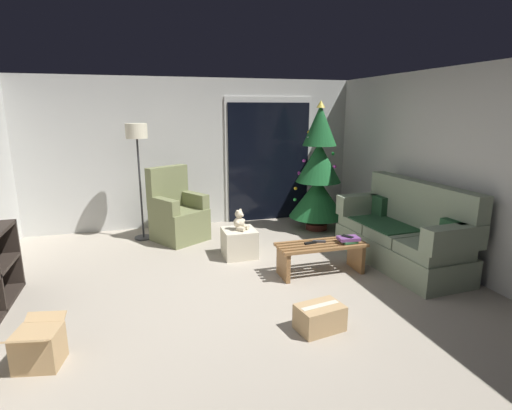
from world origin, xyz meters
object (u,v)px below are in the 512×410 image
object	(u,v)px
christmas_tree	(318,174)
coffee_table	(321,253)
armchair	(177,214)
remote_graphite	(319,241)
cell_phone	(347,236)
couch	(404,234)
teddy_bear_cream	(240,221)
book_stack	(348,239)
remote_black	(310,243)
cardboard_box_taped_mid_floor	(320,317)
floor_lamp	(137,142)
ottoman	(239,243)
cardboard_box_open_near_shelf	(39,348)

from	to	relation	value
christmas_tree	coffee_table	bearing A→B (deg)	-113.20
coffee_table	armchair	xyz separation A→B (m)	(-1.57, 1.85, 0.14)
remote_graphite	cell_phone	xyz separation A→B (m)	(0.33, -0.09, 0.06)
couch	teddy_bear_cream	xyz separation A→B (m)	(-1.99, 0.85, 0.11)
book_stack	teddy_bear_cream	xyz separation A→B (m)	(-1.16, 0.90, 0.08)
remote_graphite	remote_black	xyz separation A→B (m)	(-0.13, -0.02, 0.00)
coffee_table	cardboard_box_taped_mid_floor	size ratio (longest dim) A/B	2.38
remote_graphite	cell_phone	world-z (taller)	cell_phone
coffee_table	remote_black	bearing A→B (deg)	169.17
floor_lamp	ottoman	size ratio (longest dim) A/B	4.05
armchair	christmas_tree	bearing A→B (deg)	-2.42
remote_graphite	cardboard_box_open_near_shelf	xyz separation A→B (m)	(-2.92, -1.10, -0.24)
coffee_table	remote_graphite	bearing A→B (deg)	97.76
remote_black	floor_lamp	distance (m)	3.02
teddy_bear_cream	book_stack	bearing A→B (deg)	-37.90
couch	cardboard_box_taped_mid_floor	world-z (taller)	couch
remote_graphite	floor_lamp	distance (m)	3.09
christmas_tree	cardboard_box_taped_mid_floor	size ratio (longest dim) A/B	4.61
cell_phone	floor_lamp	size ratio (longest dim) A/B	0.08
couch	ottoman	world-z (taller)	couch
coffee_table	teddy_bear_cream	distance (m)	1.21
coffee_table	book_stack	bearing A→B (deg)	-7.54
remote_graphite	ottoman	distance (m)	1.17
ottoman	remote_black	bearing A→B (deg)	-50.59
remote_graphite	ottoman	size ratio (longest dim) A/B	0.35
cardboard_box_open_near_shelf	book_stack	bearing A→B (deg)	17.17
remote_black	floor_lamp	world-z (taller)	floor_lamp
couch	floor_lamp	size ratio (longest dim) A/B	1.11
cardboard_box_open_near_shelf	cardboard_box_taped_mid_floor	world-z (taller)	cardboard_box_open_near_shelf
coffee_table	cardboard_box_open_near_shelf	distance (m)	3.11
cell_phone	remote_black	bearing A→B (deg)	140.93
cell_phone	armchair	xyz separation A→B (m)	(-1.89, 1.89, -0.06)
cardboard_box_open_near_shelf	cardboard_box_taped_mid_floor	bearing A→B (deg)	-3.19
cell_phone	cardboard_box_taped_mid_floor	xyz separation A→B (m)	(-0.89, -1.15, -0.34)
remote_black	teddy_bear_cream	size ratio (longest dim) A/B	0.55
ottoman	armchair	bearing A→B (deg)	127.06
couch	remote_black	bearing A→B (deg)	179.28
cardboard_box_taped_mid_floor	book_stack	bearing A→B (deg)	51.52
floor_lamp	book_stack	bearing A→B (deg)	-40.74
coffee_table	ottoman	world-z (taller)	coffee_table
remote_black	cardboard_box_taped_mid_floor	bearing A→B (deg)	151.79
cardboard_box_taped_mid_floor	remote_graphite	bearing A→B (deg)	65.56
teddy_bear_cream	remote_black	bearing A→B (deg)	-50.63
couch	armchair	xyz separation A→B (m)	(-2.74, 1.84, 0.00)
teddy_bear_cream	cardboard_box_taped_mid_floor	bearing A→B (deg)	-83.05
remote_black	book_stack	distance (m)	0.48
floor_lamp	ottoman	distance (m)	2.17
coffee_table	couch	bearing A→B (deg)	0.44
remote_graphite	cardboard_box_taped_mid_floor	world-z (taller)	remote_graphite
remote_black	armchair	bearing A→B (deg)	29.54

